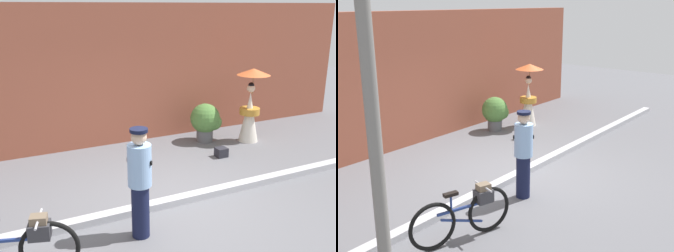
# 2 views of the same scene
# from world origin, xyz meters

# --- Properties ---
(ground_plane) EXTENTS (30.00, 30.00, 0.00)m
(ground_plane) POSITION_xyz_m (0.00, 0.00, 0.00)
(ground_plane) COLOR slate
(building_wall) EXTENTS (14.00, 0.40, 3.32)m
(building_wall) POSITION_xyz_m (0.00, 3.56, 1.66)
(building_wall) COLOR brown
(building_wall) RESTS_ON ground_plane
(sidewalk_curb) EXTENTS (14.00, 0.20, 0.12)m
(sidewalk_curb) POSITION_xyz_m (0.00, 0.00, 0.06)
(sidewalk_curb) COLOR #B2B2B7
(sidewalk_curb) RESTS_ON ground_plane
(bicycle_near_officer) EXTENTS (1.66, 0.63, 0.84)m
(bicycle_near_officer) POSITION_xyz_m (-2.62, -0.83, 0.44)
(bicycle_near_officer) COLOR black
(bicycle_near_officer) RESTS_ON ground_plane
(person_officer) EXTENTS (0.34, 0.34, 1.66)m
(person_officer) POSITION_xyz_m (-0.89, -0.64, 0.88)
(person_officer) COLOR #141938
(person_officer) RESTS_ON ground_plane
(person_with_parasol) EXTENTS (0.80, 0.80, 1.81)m
(person_with_parasol) POSITION_xyz_m (3.15, 2.13, 0.91)
(person_with_parasol) COLOR silver
(person_with_parasol) RESTS_ON ground_plane
(potted_plant_by_door) EXTENTS (0.75, 0.73, 0.96)m
(potted_plant_by_door) POSITION_xyz_m (2.15, 2.55, 0.54)
(potted_plant_by_door) COLOR #59595B
(potted_plant_by_door) RESTS_ON ground_plane
(backpack_on_pavement) EXTENTS (0.25, 0.23, 0.21)m
(backpack_on_pavement) POSITION_xyz_m (1.93, 1.49, 0.11)
(backpack_on_pavement) COLOR #26262D
(backpack_on_pavement) RESTS_ON ground_plane
(utility_pole) EXTENTS (0.18, 0.18, 4.80)m
(utility_pole) POSITION_xyz_m (-3.92, -0.57, 2.40)
(utility_pole) COLOR slate
(utility_pole) RESTS_ON ground_plane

